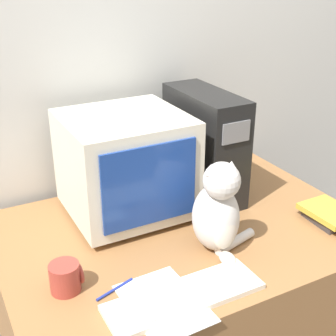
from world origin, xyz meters
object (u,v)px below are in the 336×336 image
keyboard (184,296)px  pen (115,289)px  book_stack (329,215)px  mug (66,277)px  cat (218,212)px  crt_monitor (126,165)px  computer_tower (204,144)px

keyboard → pen: size_ratio=3.61×
keyboard → book_stack: bearing=10.4°
mug → cat: bearing=-3.2°
book_stack → mug: size_ratio=2.06×
crt_monitor → computer_tower: (0.36, 0.01, 0.01)m
crt_monitor → cat: (0.18, -0.38, -0.06)m
mug → keyboard: bearing=-34.7°
crt_monitor → book_stack: bearing=-32.8°
cat → pen: (-0.40, -0.04, -0.15)m
crt_monitor → computer_tower: computer_tower is taller
keyboard → book_stack: book_stack is taller
crt_monitor → pen: size_ratio=3.28×
mug → computer_tower: bearing=26.7°
crt_monitor → keyboard: size_ratio=0.91×
computer_tower → keyboard: (-0.42, -0.57, -0.22)m
computer_tower → mug: size_ratio=4.47×
computer_tower → mug: computer_tower is taller
book_stack → mug: (-1.03, 0.08, 0.02)m
cat → mug: cat is taller
book_stack → mug: mug is taller
crt_monitor → mug: (-0.36, -0.35, -0.16)m
pen → mug: mug is taller
computer_tower → book_stack: size_ratio=2.17×
crt_monitor → computer_tower: size_ratio=1.00×
crt_monitor → cat: crt_monitor is taller
crt_monitor → book_stack: size_ratio=2.17×
computer_tower → book_stack: computer_tower is taller
crt_monitor → computer_tower: bearing=1.6°
keyboard → computer_tower: bearing=53.7°
crt_monitor → cat: size_ratio=1.31×
pen → keyboard: bearing=-38.5°
cat → mug: 0.55m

